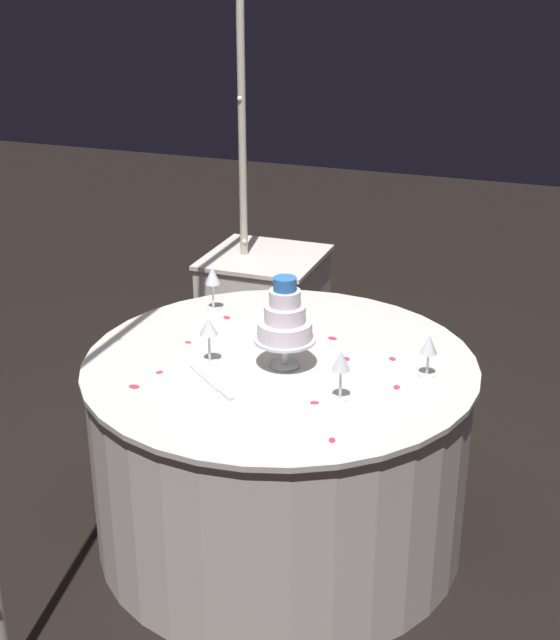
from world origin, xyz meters
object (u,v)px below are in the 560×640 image
at_px(main_table, 280,450).
at_px(cake_knife, 214,384).
at_px(wine_glass_1, 429,346).
at_px(wine_glass_4, 209,329).
at_px(side_table, 265,330).
at_px(wine_glass_0, 212,277).
at_px(decorative_arch, 132,141).
at_px(wine_glass_3, 341,363).
at_px(tiered_cake, 285,321).
at_px(wine_glass_2, 280,304).

xyz_separation_m(main_table, cake_knife, (-0.26, 0.14, 0.38)).
height_order(wine_glass_1, wine_glass_4, wine_glass_4).
distance_m(side_table, wine_glass_0, 0.82).
xyz_separation_m(wine_glass_0, cake_knife, (-0.62, -0.28, -0.13)).
distance_m(decorative_arch, wine_glass_0, 0.72).
height_order(decorative_arch, wine_glass_3, decorative_arch).
height_order(tiered_cake, wine_glass_4, tiered_cake).
xyz_separation_m(side_table, wine_glass_2, (-0.77, -0.36, 0.48)).
xyz_separation_m(side_table, wine_glass_0, (-0.65, -0.02, 0.50)).
bearing_deg(tiered_cake, main_table, 41.92).
bearing_deg(side_table, wine_glass_3, -148.90).
bearing_deg(wine_glass_0, wine_glass_2, -109.95).
relative_size(wine_glass_0, wine_glass_4, 1.11).
bearing_deg(main_table, cake_knife, 151.20).
distance_m(main_table, wine_glass_1, 0.71).
xyz_separation_m(side_table, wine_glass_3, (-1.21, -0.73, 0.49)).
bearing_deg(decorative_arch, cake_knife, -123.02).
relative_size(main_table, wine_glass_3, 8.31).
distance_m(wine_glass_0, wine_glass_3, 0.91).
distance_m(main_table, tiered_cake, 0.55).
bearing_deg(cake_knife, wine_glass_4, 28.66).
relative_size(decorative_arch, wine_glass_3, 13.60).
xyz_separation_m(main_table, wine_glass_4, (-0.09, 0.23, 0.50)).
xyz_separation_m(tiered_cake, wine_glass_1, (0.10, -0.49, -0.06)).
relative_size(side_table, cake_knife, 3.20).
distance_m(wine_glass_1, wine_glass_4, 0.77).
relative_size(main_table, wine_glass_2, 9.11).
bearing_deg(main_table, wine_glass_0, 49.33).
height_order(side_table, wine_glass_2, wine_glass_2).
height_order(wine_glass_0, wine_glass_3, wine_glass_0).
distance_m(wine_glass_2, cake_knife, 0.52).
height_order(wine_glass_1, cake_knife, wine_glass_1).
relative_size(wine_glass_1, cake_knife, 0.62).
xyz_separation_m(tiered_cake, wine_glass_0, (0.40, 0.45, -0.03)).
relative_size(wine_glass_2, cake_knife, 0.65).
distance_m(wine_glass_0, cake_knife, 0.70).
xyz_separation_m(decorative_arch, wine_glass_3, (-0.21, -0.83, -0.62)).
xyz_separation_m(wine_glass_0, wine_glass_1, (-0.30, -0.94, -0.03)).
height_order(wine_glass_4, cake_knife, wine_glass_4).
relative_size(wine_glass_0, wine_glass_3, 1.08).
xyz_separation_m(decorative_arch, cake_knife, (-0.26, -0.40, -0.75)).
distance_m(side_table, tiered_cake, 1.26).
distance_m(decorative_arch, main_table, 1.25).
bearing_deg(decorative_arch, side_table, -5.53).
distance_m(wine_glass_3, cake_knife, 0.45).
height_order(wine_glass_0, wine_glass_2, wine_glass_0).
height_order(decorative_arch, wine_glass_1, decorative_arch).
bearing_deg(main_table, wine_glass_1, -82.89).
distance_m(wine_glass_0, wine_glass_4, 0.50).
xyz_separation_m(decorative_arch, main_table, (-0.00, -0.55, -1.12)).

